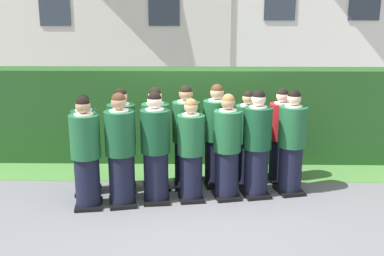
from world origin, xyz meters
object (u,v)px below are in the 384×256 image
Objects in this scene: student_front_row_3 at (191,152)px; student_rear_row_2 at (156,141)px; student_front_row_1 at (121,152)px; student_rear_row_1 at (122,142)px; student_rear_row_5 at (247,140)px; student_front_row_6 at (291,145)px; student_front_row_4 at (227,149)px; student_in_red_blazer at (280,138)px; student_front_row_0 at (86,155)px; student_rear_row_0 at (86,147)px; student_rear_row_4 at (216,138)px; student_front_row_5 at (257,146)px; student_rear_row_3 at (186,139)px; student_front_row_2 at (156,150)px.

student_rear_row_2 is at bearing 141.73° from student_front_row_3.
student_rear_row_2 is at bearing 55.31° from student_front_row_1.
student_rear_row_5 is at bearing 9.44° from student_rear_row_1.
student_front_row_6 is at bearing 11.03° from student_front_row_3.
student_front_row_3 is 1.58m from student_front_row_6.
student_front_row_6 is (1.01, 0.21, 0.01)m from student_front_row_4.
student_rear_row_2 reaches higher than student_front_row_3.
student_front_row_4 is at bearing -141.49° from student_in_red_blazer.
student_rear_row_2 is at bearing 38.40° from student_front_row_0.
student_rear_row_0 is at bearing -169.24° from student_in_red_blazer.
student_rear_row_4 reaches higher than student_front_row_6.
student_rear_row_0 is 1.00× the size of student_in_red_blazer.
student_rear_row_1 is at bearing -169.48° from student_in_red_blazer.
student_rear_row_4 is (1.90, 0.90, 0.02)m from student_front_row_0.
student_rear_row_2 is at bearing -169.42° from student_in_red_blazer.
student_front_row_5 is 2.10m from student_rear_row_1.
student_front_row_6 is 0.99× the size of student_rear_row_1.
student_front_row_5 is at bearing -17.80° from student_rear_row_3.
student_front_row_4 is 0.47m from student_front_row_5.
student_front_row_6 is 0.99× the size of student_rear_row_2.
student_in_red_blazer is (2.49, 1.03, -0.05)m from student_front_row_1.
student_front_row_0 reaches higher than student_front_row_4.
student_rear_row_4 is (0.92, 0.68, 0.00)m from student_front_row_2.
student_front_row_5 is at bearing 9.95° from student_front_row_3.
student_front_row_0 is 1.19m from student_rear_row_2.
student_rear_row_3 reaches higher than student_front_row_0.
student_front_row_3 is at bearing -8.26° from student_rear_row_0.
student_front_row_6 is at bearing -81.44° from student_in_red_blazer.
student_front_row_1 is 1.04m from student_front_row_3.
student_front_row_4 is 1.03× the size of student_in_red_blazer.
student_front_row_2 is 1.01× the size of student_rear_row_1.
student_rear_row_5 is at bearing 58.67° from student_front_row_4.
student_rear_row_2 is at bearing 170.20° from student_front_row_5.
student_front_row_2 is 1.08m from student_front_row_4.
student_rear_row_1 is at bearing -170.10° from student_rear_row_3.
student_rear_row_5 is (2.54, 0.45, -0.00)m from student_rear_row_0.
student_rear_row_3 is at bearing -170.49° from student_rear_row_4.
student_rear_row_4 is at bearing 105.64° from student_front_row_4.
student_rear_row_3 reaches higher than student_front_row_5.
student_rear_row_3 is (0.43, 0.59, 0.00)m from student_front_row_2.
student_in_red_blazer is at bearing 10.52° from student_rear_row_1.
student_in_red_blazer is at bearing 24.17° from student_front_row_2.
student_rear_row_2 is at bearing -170.85° from student_rear_row_5.
student_rear_row_3 is at bearing 162.20° from student_front_row_5.
student_front_row_3 is at bearing -168.97° from student_front_row_6.
student_front_row_4 is (0.55, 0.09, 0.03)m from student_front_row_3.
student_rear_row_2 is 2.08m from student_in_red_blazer.
student_front_row_3 is 0.54m from student_rear_row_3.
student_front_row_0 is at bearing -149.85° from student_rear_row_3.
student_in_red_blazer is (-0.08, 0.53, -0.03)m from student_front_row_6.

